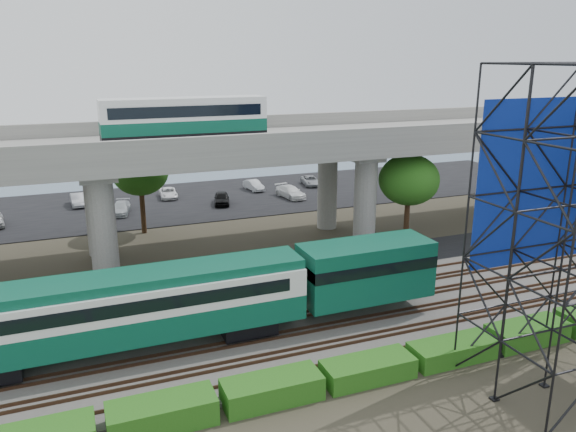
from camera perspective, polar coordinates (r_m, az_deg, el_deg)
name	(u,v)px	position (r m, az deg, el deg)	size (l,w,h in m)	color
ground	(314,342)	(31.95, 2.61, -12.69)	(140.00, 140.00, 0.00)	#474233
ballast_bed	(300,325)	(33.53, 1.20, -11.03)	(90.00, 12.00, 0.20)	slate
service_road	(255,275)	(40.82, -3.42, -6.05)	(90.00, 5.00, 0.08)	black
parking_lot	(188,201)	(62.56, -10.15, 1.55)	(90.00, 18.00, 0.08)	black
harbor_water	(157,166)	(83.78, -13.21, 4.98)	(140.00, 40.00, 0.03)	#4A6479
rail_tracks	(300,322)	(33.45, 1.20, -10.75)	(90.00, 9.52, 0.16)	#472D1E
commuter_train	(166,302)	(30.48, -12.25, -8.49)	(29.30, 3.06, 4.30)	black
overpass	(227,152)	(43.65, -6.18, 6.49)	(80.00, 12.00, 12.40)	#9E9B93
hedge_strip	(368,368)	(28.76, 8.14, -15.07)	(34.60, 1.80, 1.20)	#1F5714
trees	(171,190)	(43.40, -11.76, 2.63)	(40.94, 16.94, 7.69)	#382314
suv	(188,281)	(38.70, -10.12, -6.47)	(2.11, 4.57, 1.27)	black
parked_cars	(193,196)	(61.74, -9.67, 2.00)	(36.54, 9.47, 1.31)	#BBBBBB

